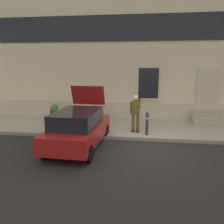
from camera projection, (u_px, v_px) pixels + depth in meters
name	position (u px, v px, depth m)	size (l,w,h in m)	color
ground_plane	(137.00, 148.00, 9.43)	(80.00, 80.00, 0.00)	#232326
sidewalk	(139.00, 128.00, 12.13)	(24.00, 3.60, 0.15)	#99968E
curb_edge	(138.00, 139.00, 10.33)	(24.00, 0.12, 0.15)	gray
building_facade	(142.00, 56.00, 13.81)	(24.00, 1.52, 7.50)	beige
entrance_stoop	(207.00, 118.00, 12.85)	(1.64, 1.28, 0.64)	#9E998E
hatchback_car_red	(78.00, 128.00, 9.39)	(1.92, 4.13, 2.34)	maroon
bollard_near_person	(147.00, 123.00, 10.55)	(0.15, 0.15, 1.04)	#333338
bollard_far_left	(52.00, 119.00, 11.16)	(0.15, 0.15, 1.04)	#333338
person_on_phone	(136.00, 111.00, 10.88)	(0.51, 0.47, 1.75)	#514C1E
planter_cream	(55.00, 111.00, 13.78)	(0.44, 0.44, 0.86)	beige
planter_terracotta	(95.00, 112.00, 13.42)	(0.44, 0.44, 0.86)	#B25B38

